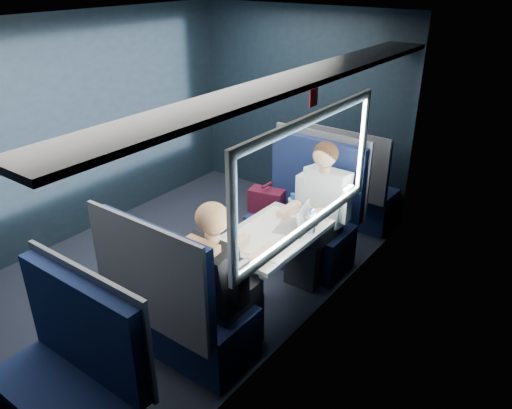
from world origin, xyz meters
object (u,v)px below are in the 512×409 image
Objects in this scene: cup at (315,221)px; woman at (219,276)px; table at (269,240)px; laptop at (298,223)px; seat_row_front at (348,190)px; seat_bay_near at (303,220)px; man at (319,206)px; seat_bay_far at (180,311)px; seat_row_back at (71,389)px; bottle_small at (312,223)px.

woman is at bearing -99.72° from cup.
laptop is at bearing 44.81° from table.
seat_row_front is 2.54m from woman.
seat_bay_near is 0.43m from man.
seat_bay_far is at bearing -99.03° from man.
man is at bearing 84.28° from seat_row_back.
cup is at bearing 62.74° from laptop.
cup is (0.17, 1.02, 0.05)m from woman.
cup is at bearing 108.52° from bottle_small.
woman reaches higher than seat_row_back.
bottle_small is 0.14m from cup.
seat_row_back reaches higher than cup.
seat_row_back is at bearing -90.00° from seat_row_front.
laptop is (0.10, 0.87, 0.08)m from woman.
woman is at bearing -84.55° from table.
seat_row_back is at bearing -90.00° from seat_bay_far.
bottle_small is at bearing 8.32° from laptop.
laptop is (0.35, -1.63, 0.40)m from seat_row_front.
bottle_small is at bearing 76.75° from seat_row_back.
seat_row_front is (-0.18, 1.80, -0.25)m from table.
seat_row_back is 5.33× the size of bottle_small.
seat_bay_far is at bearing -89.45° from seat_bay_near.
man and woman have the same top height.
seat_bay_far reaches higher than laptop.
laptop is at bearing 83.43° from woman.
man reaches higher than bottle_small.
man is at bearing 100.73° from laptop.
seat_row_front is 3.23× the size of laptop.
seat_bay_far is 1.62m from man.
seat_row_front is 1.17m from man.
seat_row_back is (0.00, -3.59, 0.00)m from seat_row_front.
seat_bay_near is at bearing 125.21° from bottle_small.
woman is 1.03m from cup.
laptop is 0.12m from bottle_small.
table is 0.79× the size of seat_bay_far.
cup is at bearing 52.04° from table.
woman is at bearing -84.30° from seat_row_front.
seat_row_front reaches higher than laptop.
seat_bay_far is 3.50× the size of laptop.
seat_bay_near is at bearing 147.48° from man.
woman reaches higher than bottle_small.
seat_bay_far is 0.92m from seat_row_back.
woman is (0.27, -1.58, 0.31)m from seat_bay_near.
seat_bay_near is 0.95× the size of man.
seat_bay_far is 0.95× the size of man.
table is at bearing 84.20° from seat_row_back.
seat_row_back is 2.18m from cup.
man reaches higher than seat_bay_far.
bottle_small is (0.48, -0.68, 0.41)m from seat_bay_near.
man reaches higher than seat_bay_near.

